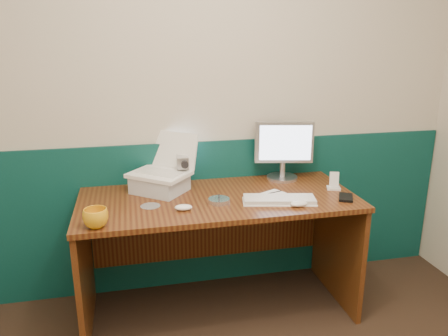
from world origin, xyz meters
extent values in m
cube|color=beige|center=(0.00, 1.75, 1.25)|extent=(3.50, 0.04, 2.50)
cube|color=#083735|center=(0.00, 1.74, 0.50)|extent=(3.48, 0.02, 1.00)
cube|color=#3E190B|center=(0.07, 1.38, 0.38)|extent=(1.60, 0.70, 0.75)
cube|color=silver|center=(-0.26, 1.55, 0.80)|extent=(0.37, 0.37, 0.10)
cube|color=silver|center=(0.38, 1.23, 0.76)|extent=(0.42, 0.21, 0.02)
ellipsoid|color=white|center=(0.47, 1.14, 0.77)|extent=(0.11, 0.07, 0.03)
ellipsoid|color=white|center=(-0.16, 1.22, 0.77)|extent=(0.10, 0.07, 0.03)
imported|color=orange|center=(-0.60, 1.10, 0.80)|extent=(0.16, 0.16, 0.10)
cylinder|color=silver|center=(0.05, 1.29, 0.76)|extent=(0.12, 0.12, 0.02)
cylinder|color=silver|center=(-0.33, 1.32, 0.75)|extent=(0.11, 0.11, 0.00)
cylinder|color=black|center=(0.39, 1.37, 0.75)|extent=(0.13, 0.05, 0.01)
cube|color=white|center=(0.39, 1.36, 0.75)|extent=(0.18, 0.16, 0.00)
cube|color=white|center=(0.78, 1.36, 0.76)|extent=(0.09, 0.08, 0.01)
cube|color=white|center=(0.78, 1.36, 0.81)|extent=(0.06, 0.04, 0.10)
cube|color=black|center=(0.78, 1.20, 0.76)|extent=(0.13, 0.15, 0.02)
camera|label=1|loc=(-0.41, -0.95, 1.64)|focal=35.00mm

